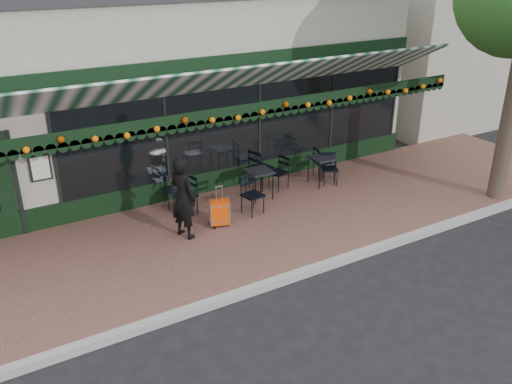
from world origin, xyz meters
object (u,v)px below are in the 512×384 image
woman (183,197)px  cafe_table_a (322,160)px  chair_a_front (330,169)px  chair_b_left (185,196)px  chair_b_right (261,168)px  chair_a_left (279,173)px  chair_a_right (322,162)px  chair_solo (173,190)px  suitcase (220,213)px  cafe_table_b (259,173)px  chair_b_front (253,196)px

woman → cafe_table_a: (4.02, 0.79, -0.22)m
woman → chair_a_front: size_ratio=2.19×
chair_a_front → chair_b_left: 3.77m
chair_b_right → woman: bearing=104.4°
chair_a_left → chair_b_right: (-0.34, 0.26, 0.10)m
chair_a_left → chair_a_right: bearing=80.9°
chair_a_right → chair_solo: 3.96m
chair_a_left → chair_a_front: bearing=59.7°
suitcase → chair_a_front: suitcase is taller
woman → chair_a_right: bearing=-96.2°
suitcase → cafe_table_b: suitcase is taller
cafe_table_b → chair_b_front: 0.86m
chair_a_left → suitcase: bearing=-76.6°
woman → cafe_table_a: woman is taller
cafe_table_b → chair_a_right: (2.06, 0.32, -0.23)m
chair_b_right → chair_solo: size_ratio=1.27×
woman → suitcase: (0.81, 0.04, -0.55)m
woman → chair_solo: bearing=-35.1°
suitcase → cafe_table_b: (1.43, 0.80, 0.32)m
cafe_table_a → chair_a_front: size_ratio=0.90×
woman → chair_b_right: bearing=-84.1°
chair_b_left → chair_a_left: bearing=82.7°
chair_a_front → chair_a_right: bearing=98.6°
cafe_table_a → chair_b_right: 1.53m
woman → chair_a_front: bearing=-102.0°
suitcase → cafe_table_a: size_ratio=1.28×
cafe_table_b → chair_solo: size_ratio=0.87×
chair_a_right → chair_b_left: size_ratio=0.90×
suitcase → chair_b_right: chair_b_right is taller
chair_b_front → chair_solo: size_ratio=1.07×
cafe_table_a → chair_b_left: chair_b_left is taller
chair_a_front → chair_b_left: (-3.76, 0.22, 0.05)m
chair_a_right → chair_solo: (-3.95, 0.29, 0.00)m
suitcase → cafe_table_a: suitcase is taller
chair_a_right → chair_a_front: chair_a_right is taller
suitcase → chair_solo: suitcase is taller
chair_b_front → cafe_table_a: bearing=3.1°
chair_a_right → chair_b_front: 2.77m
suitcase → chair_a_front: 3.43m
cafe_table_b → chair_solo: bearing=162.1°
chair_b_right → chair_solo: (-2.24, 0.12, -0.11)m
chair_a_front → chair_solo: (-3.82, 0.77, 0.00)m
chair_a_left → chair_a_right: chair_a_left is taller
chair_a_right → chair_b_front: size_ratio=0.93×
cafe_table_b → chair_a_front: (1.93, -0.16, -0.23)m
chair_a_right → chair_b_right: (-1.70, 0.18, 0.11)m
chair_a_right → woman: bearing=116.8°
chair_a_front → chair_b_left: bearing=-159.4°
chair_a_left → chair_b_front: bearing=-67.4°
cafe_table_b → chair_a_right: 2.10m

